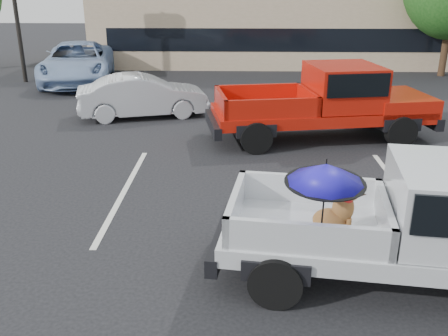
{
  "coord_description": "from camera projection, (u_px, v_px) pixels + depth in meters",
  "views": [
    {
      "loc": [
        -0.57,
        -7.81,
        4.29
      ],
      "look_at": [
        -0.79,
        0.05,
        1.3
      ],
      "focal_mm": 40.0,
      "sensor_mm": 36.0,
      "label": 1
    }
  ],
  "objects": [
    {
      "name": "silver_pickup",
      "position": [
        433.0,
        220.0,
        7.14
      ],
      "size": [
        5.9,
        2.71,
        2.06
      ],
      "rotation": [
        0.0,
        0.0,
        -0.14
      ],
      "color": "black",
      "rests_on": "ground"
    },
    {
      "name": "stripe_right",
      "position": [
        405.0,
        194.0,
        10.59
      ],
      "size": [
        0.12,
        5.0,
        0.01
      ],
      "primitive_type": "cube",
      "color": "silver",
      "rests_on": "ground"
    },
    {
      "name": "silver_sedan",
      "position": [
        143.0,
        96.0,
        16.34
      ],
      "size": [
        4.43,
        2.5,
        1.38
      ],
      "primitive_type": "imported",
      "rotation": [
        0.0,
        0.0,
        1.83
      ],
      "color": "silver",
      "rests_on": "ground"
    },
    {
      "name": "motel_building",
      "position": [
        286.0,
        0.0,
        27.22
      ],
      "size": [
        20.4,
        8.4,
        6.3
      ],
      "color": "tan",
      "rests_on": "ground"
    },
    {
      "name": "red_pickup",
      "position": [
        336.0,
        99.0,
        13.95
      ],
      "size": [
        6.58,
        3.21,
        2.08
      ],
      "rotation": [
        0.0,
        0.0,
        0.17
      ],
      "color": "black",
      "rests_on": "ground"
    },
    {
      "name": "stripe_left",
      "position": [
        124.0,
        191.0,
        10.75
      ],
      "size": [
        0.12,
        5.0,
        0.01
      ],
      "primitive_type": "cube",
      "color": "silver",
      "rests_on": "ground"
    },
    {
      "name": "ground",
      "position": [
        269.0,
        238.0,
        8.8
      ],
      "size": [
        90.0,
        90.0,
        0.0
      ],
      "primitive_type": "plane",
      "color": "black",
      "rests_on": "ground"
    },
    {
      "name": "blue_suv",
      "position": [
        78.0,
        63.0,
        21.75
      ],
      "size": [
        3.95,
        6.59,
        1.71
      ],
      "primitive_type": "imported",
      "rotation": [
        0.0,
        0.0,
        0.19
      ],
      "color": "#849EC5",
      "rests_on": "ground"
    }
  ]
}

